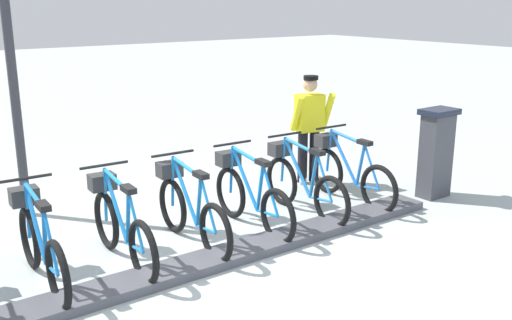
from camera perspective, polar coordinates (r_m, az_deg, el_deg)
The scene contains 11 objects.
ground_plane at distance 6.38m, azimuth -5.28°, elevation -10.32°, with size 60.00×60.00×0.00m, color #A0A8A4.
dock_rail_base at distance 6.36m, azimuth -5.29°, elevation -9.91°, with size 0.44×6.72×0.10m, color #47474C.
payment_kiosk at distance 8.72m, azimuth 17.01°, elevation 0.79°, with size 0.36×0.52×1.28m.
bike_docked_0 at distance 8.30m, azimuth 8.92°, elevation -1.14°, with size 1.72×0.54×1.02m.
bike_docked_1 at distance 7.75m, azimuth 4.47°, elevation -2.20°, with size 1.72×0.54×1.02m.
bike_docked_2 at distance 7.25m, azimuth -0.64°, elevation -3.40°, with size 1.72×0.54×1.02m.
bike_docked_3 at distance 6.82m, azimuth -6.45°, elevation -4.72°, with size 1.72×0.54×1.02m.
bike_docked_4 at distance 6.48m, azimuth -12.98°, elevation -6.14°, with size 1.72×0.54×1.02m.
bike_docked_5 at distance 6.23m, azimuth -20.18°, elevation -7.61°, with size 1.72×0.54×1.02m.
worker_near_rack at distance 8.95m, azimuth 5.19°, elevation 3.36°, with size 0.55×0.68×1.66m.
lamp_post at distance 7.94m, azimuth -23.11°, elevation 13.34°, with size 0.32×0.32×4.05m.
Camera 1 is at (-4.97, 2.91, 2.76)m, focal length 41.33 mm.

